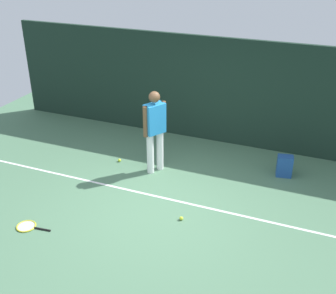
{
  "coord_description": "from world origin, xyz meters",
  "views": [
    {
      "loc": [
        2.49,
        -5.75,
        4.36
      ],
      "look_at": [
        0.0,
        0.4,
        1.0
      ],
      "focal_mm": 45.45,
      "sensor_mm": 36.0,
      "label": 1
    }
  ],
  "objects_px": {
    "tennis_ball_near_player": "(181,218)",
    "tennis_ball_by_fence": "(119,160)",
    "tennis_player": "(155,127)",
    "backpack": "(284,166)",
    "tennis_racket": "(28,226)"
  },
  "relations": [
    {
      "from": "tennis_player",
      "to": "tennis_racket",
      "type": "distance_m",
      "value": 2.96
    },
    {
      "from": "tennis_player",
      "to": "tennis_ball_by_fence",
      "type": "xyz_separation_m",
      "value": [
        -0.86,
        0.05,
        -0.93
      ]
    },
    {
      "from": "tennis_racket",
      "to": "tennis_ball_near_player",
      "type": "bearing_deg",
      "value": -160.08
    },
    {
      "from": "backpack",
      "to": "tennis_ball_by_fence",
      "type": "distance_m",
      "value": 3.4
    },
    {
      "from": "tennis_player",
      "to": "backpack",
      "type": "xyz_separation_m",
      "value": [
        2.46,
        0.78,
        -0.76
      ]
    },
    {
      "from": "tennis_ball_near_player",
      "to": "tennis_player",
      "type": "bearing_deg",
      "value": 128.03
    },
    {
      "from": "tennis_player",
      "to": "tennis_racket",
      "type": "relative_size",
      "value": 2.71
    },
    {
      "from": "tennis_player",
      "to": "tennis_ball_by_fence",
      "type": "distance_m",
      "value": 1.27
    },
    {
      "from": "tennis_player",
      "to": "tennis_racket",
      "type": "bearing_deg",
      "value": -175.19
    },
    {
      "from": "tennis_ball_near_player",
      "to": "tennis_ball_by_fence",
      "type": "distance_m",
      "value": 2.41
    },
    {
      "from": "tennis_ball_near_player",
      "to": "tennis_ball_by_fence",
      "type": "relative_size",
      "value": 1.0
    },
    {
      "from": "tennis_player",
      "to": "tennis_ball_near_player",
      "type": "xyz_separation_m",
      "value": [
        1.08,
        -1.38,
        -0.93
      ]
    },
    {
      "from": "tennis_racket",
      "to": "tennis_ball_by_fence",
      "type": "relative_size",
      "value": 9.52
    },
    {
      "from": "tennis_racket",
      "to": "tennis_ball_by_fence",
      "type": "height_order",
      "value": "tennis_ball_by_fence"
    },
    {
      "from": "tennis_ball_by_fence",
      "to": "backpack",
      "type": "bearing_deg",
      "value": 12.43
    }
  ]
}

